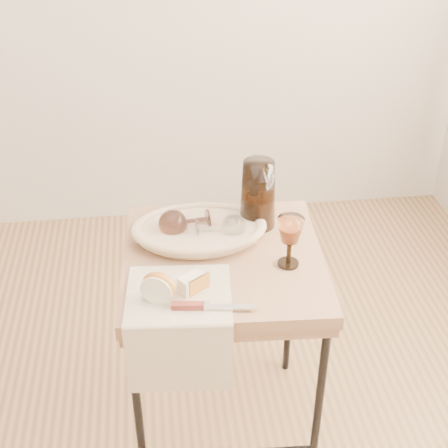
{
  "coord_description": "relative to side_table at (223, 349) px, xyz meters",
  "views": [
    {
      "loc": [
        0.28,
        -1.06,
        1.78
      ],
      "look_at": [
        0.46,
        0.37,
        0.84
      ],
      "focal_mm": 50.92,
      "sensor_mm": 36.0,
      "label": 1
    }
  ],
  "objects": [
    {
      "name": "wine_goblet",
      "position": [
        0.17,
        -0.06,
        0.44
      ],
      "size": [
        0.09,
        0.09,
        0.15
      ],
      "primitive_type": null,
      "rotation": [
        0.0,
        0.0,
        0.33
      ],
      "color": "white",
      "rests_on": "side_table"
    },
    {
      "name": "table_knife",
      "position": [
        -0.06,
        -0.23,
        0.38
      ],
      "size": [
        0.21,
        0.05,
        0.02
      ],
      "primitive_type": null,
      "rotation": [
        0.0,
        0.0,
        -0.13
      ],
      "color": "silver",
      "rests_on": "tea_towel"
    },
    {
      "name": "pitcher",
      "position": [
        0.12,
        0.15,
        0.47
      ],
      "size": [
        0.16,
        0.23,
        0.25
      ],
      "primitive_type": null,
      "rotation": [
        0.0,
        0.0,
        -0.02
      ],
      "color": "black",
      "rests_on": "side_table"
    },
    {
      "name": "apple_half",
      "position": [
        -0.19,
        -0.18,
        0.41
      ],
      "size": [
        0.1,
        0.08,
        0.08
      ],
      "primitive_type": "ellipsoid",
      "rotation": [
        0.0,
        0.0,
        -0.39
      ],
      "color": "red",
      "rests_on": "tea_towel"
    },
    {
      "name": "goblet_lying_a",
      "position": [
        -0.09,
        0.11,
        0.41
      ],
      "size": [
        0.15,
        0.1,
        0.08
      ],
      "primitive_type": null,
      "rotation": [
        0.0,
        0.0,
        3.29
      ],
      "color": "brown",
      "rests_on": "bread_basket"
    },
    {
      "name": "goblet_lying_b",
      "position": [
        -0.01,
        0.07,
        0.41
      ],
      "size": [
        0.12,
        0.08,
        0.07
      ],
      "primitive_type": null,
      "rotation": [
        0.0,
        0.0,
        0.03
      ],
      "color": "white",
      "rests_on": "bread_basket"
    },
    {
      "name": "bread_basket",
      "position": [
        -0.06,
        0.09,
        0.38
      ],
      "size": [
        0.35,
        0.25,
        0.05
      ],
      "primitive_type": null,
      "rotation": [
        0.0,
        0.0,
        -0.02
      ],
      "color": "tan",
      "rests_on": "side_table"
    },
    {
      "name": "tea_towel",
      "position": [
        -0.14,
        -0.16,
        0.36
      ],
      "size": [
        0.29,
        0.27,
        0.01
      ],
      "primitive_type": "cube",
      "rotation": [
        0.0,
        0.0,
        -0.08
      ],
      "color": "beige",
      "rests_on": "side_table"
    },
    {
      "name": "side_table",
      "position": [
        0.0,
        0.0,
        0.0
      ],
      "size": [
        0.6,
        0.6,
        0.72
      ],
      "primitive_type": null,
      "rotation": [
        0.0,
        0.0,
        -0.06
      ],
      "color": "brown",
      "rests_on": "floor"
    },
    {
      "name": "apple_wedge",
      "position": [
        -0.1,
        -0.15,
        0.39
      ],
      "size": [
        0.08,
        0.07,
        0.05
      ],
      "primitive_type": "cube",
      "rotation": [
        0.0,
        0.0,
        0.63
      ],
      "color": "#F8EEC7",
      "rests_on": "tea_towel"
    }
  ]
}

